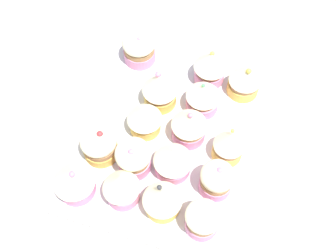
{
  "coord_description": "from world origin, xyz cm",
  "views": [
    {
      "loc": [
        10.45,
        -33.86,
        67.25
      ],
      "look_at": [
        0.0,
        0.0,
        4.2
      ],
      "focal_mm": 45.0,
      "sensor_mm": 36.0,
      "label": 1
    }
  ],
  "objects_px": {
    "cupcake_2": "(162,199)",
    "cupcake_3": "(203,219)",
    "cupcake_0": "(74,181)",
    "cupcake_1": "(121,187)",
    "baking_tray": "(168,136)",
    "cupcake_5": "(134,158)",
    "cupcake_8": "(145,116)",
    "cupcake_12": "(203,96)",
    "cupcake_15": "(245,80)",
    "cupcake_7": "(217,179)",
    "cupcake_11": "(160,89)",
    "cupcake_9": "(189,125)",
    "cupcake_4": "(99,144)",
    "cupcake_6": "(173,160)",
    "cupcake_13": "(139,48)",
    "cupcake_10": "(229,145)",
    "cupcake_14": "(210,66)"
  },
  "relations": [
    {
      "from": "cupcake_15",
      "to": "cupcake_12",
      "type": "bearing_deg",
      "value": -137.6
    },
    {
      "from": "cupcake_8",
      "to": "cupcake_11",
      "type": "height_order",
      "value": "cupcake_11"
    },
    {
      "from": "cupcake_12",
      "to": "cupcake_15",
      "type": "xyz_separation_m",
      "value": [
        0.06,
        0.06,
        -0.0
      ]
    },
    {
      "from": "cupcake_8",
      "to": "cupcake_10",
      "type": "relative_size",
      "value": 0.94
    },
    {
      "from": "cupcake_0",
      "to": "cupcake_9",
      "type": "distance_m",
      "value": 0.21
    },
    {
      "from": "cupcake_8",
      "to": "cupcake_15",
      "type": "distance_m",
      "value": 0.2
    },
    {
      "from": "cupcake_3",
      "to": "cupcake_2",
      "type": "bearing_deg",
      "value": 171.12
    },
    {
      "from": "cupcake_13",
      "to": "cupcake_15",
      "type": "bearing_deg",
      "value": -4.19
    },
    {
      "from": "cupcake_5",
      "to": "baking_tray",
      "type": "bearing_deg",
      "value": 65.28
    },
    {
      "from": "cupcake_15",
      "to": "cupcake_2",
      "type": "bearing_deg",
      "value": -105.9
    },
    {
      "from": "cupcake_6",
      "to": "cupcake_7",
      "type": "bearing_deg",
      "value": -8.06
    },
    {
      "from": "cupcake_3",
      "to": "cupcake_11",
      "type": "height_order",
      "value": "cupcake_11"
    },
    {
      "from": "cupcake_0",
      "to": "cupcake_5",
      "type": "height_order",
      "value": "cupcake_0"
    },
    {
      "from": "cupcake_6",
      "to": "cupcake_13",
      "type": "bearing_deg",
      "value": 122.04
    },
    {
      "from": "cupcake_0",
      "to": "cupcake_4",
      "type": "distance_m",
      "value": 0.08
    },
    {
      "from": "baking_tray",
      "to": "cupcake_5",
      "type": "distance_m",
      "value": 0.09
    },
    {
      "from": "cupcake_2",
      "to": "cupcake_11",
      "type": "distance_m",
      "value": 0.2
    },
    {
      "from": "cupcake_3",
      "to": "cupcake_7",
      "type": "relative_size",
      "value": 0.9
    },
    {
      "from": "cupcake_2",
      "to": "cupcake_12",
      "type": "xyz_separation_m",
      "value": [
        0.01,
        0.2,
        -0.0
      ]
    },
    {
      "from": "cupcake_3",
      "to": "cupcake_11",
      "type": "relative_size",
      "value": 0.83
    },
    {
      "from": "cupcake_2",
      "to": "cupcake_7",
      "type": "distance_m",
      "value": 0.09
    },
    {
      "from": "cupcake_2",
      "to": "cupcake_3",
      "type": "height_order",
      "value": "cupcake_2"
    },
    {
      "from": "cupcake_8",
      "to": "cupcake_12",
      "type": "bearing_deg",
      "value": 39.56
    },
    {
      "from": "cupcake_1",
      "to": "cupcake_2",
      "type": "xyz_separation_m",
      "value": [
        0.07,
        0.0,
        -0.0
      ]
    },
    {
      "from": "cupcake_1",
      "to": "cupcake_15",
      "type": "distance_m",
      "value": 0.3
    },
    {
      "from": "cupcake_0",
      "to": "cupcake_7",
      "type": "distance_m",
      "value": 0.23
    },
    {
      "from": "cupcake_0",
      "to": "cupcake_3",
      "type": "distance_m",
      "value": 0.21
    },
    {
      "from": "cupcake_2",
      "to": "cupcake_3",
      "type": "xyz_separation_m",
      "value": [
        0.07,
        -0.01,
        -0.01
      ]
    },
    {
      "from": "cupcake_2",
      "to": "cupcake_1",
      "type": "bearing_deg",
      "value": -179.36
    },
    {
      "from": "cupcake_7",
      "to": "cupcake_13",
      "type": "relative_size",
      "value": 1.1
    },
    {
      "from": "cupcake_7",
      "to": "cupcake_9",
      "type": "xyz_separation_m",
      "value": [
        -0.07,
        0.08,
        0.0
      ]
    },
    {
      "from": "cupcake_4",
      "to": "cupcake_8",
      "type": "height_order",
      "value": "cupcake_8"
    },
    {
      "from": "cupcake_12",
      "to": "cupcake_15",
      "type": "height_order",
      "value": "same"
    },
    {
      "from": "baking_tray",
      "to": "cupcake_15",
      "type": "distance_m",
      "value": 0.17
    },
    {
      "from": "baking_tray",
      "to": "cupcake_0",
      "type": "xyz_separation_m",
      "value": [
        -0.11,
        -0.14,
        0.04
      ]
    },
    {
      "from": "cupcake_9",
      "to": "cupcake_12",
      "type": "height_order",
      "value": "cupcake_9"
    },
    {
      "from": "cupcake_0",
      "to": "cupcake_1",
      "type": "bearing_deg",
      "value": 8.42
    },
    {
      "from": "baking_tray",
      "to": "cupcake_5",
      "type": "bearing_deg",
      "value": -114.72
    },
    {
      "from": "cupcake_4",
      "to": "cupcake_13",
      "type": "xyz_separation_m",
      "value": [
        -0.0,
        0.22,
        -0.0
      ]
    },
    {
      "from": "cupcake_2",
      "to": "cupcake_13",
      "type": "xyz_separation_m",
      "value": [
        -0.13,
        0.28,
        -0.01
      ]
    },
    {
      "from": "cupcake_12",
      "to": "cupcake_3",
      "type": "bearing_deg",
      "value": -75.23
    },
    {
      "from": "cupcake_4",
      "to": "cupcake_14",
      "type": "distance_m",
      "value": 0.25
    },
    {
      "from": "cupcake_1",
      "to": "cupcake_9",
      "type": "distance_m",
      "value": 0.16
    },
    {
      "from": "baking_tray",
      "to": "cupcake_1",
      "type": "distance_m",
      "value": 0.14
    },
    {
      "from": "cupcake_14",
      "to": "cupcake_15",
      "type": "bearing_deg",
      "value": -6.69
    },
    {
      "from": "cupcake_10",
      "to": "cupcake_14",
      "type": "distance_m",
      "value": 0.16
    },
    {
      "from": "baking_tray",
      "to": "cupcake_1",
      "type": "bearing_deg",
      "value": -105.18
    },
    {
      "from": "cupcake_8",
      "to": "cupcake_12",
      "type": "relative_size",
      "value": 0.98
    },
    {
      "from": "cupcake_5",
      "to": "cupcake_12",
      "type": "distance_m",
      "value": 0.17
    },
    {
      "from": "baking_tray",
      "to": "cupcake_11",
      "type": "relative_size",
      "value": 4.82
    }
  ]
}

